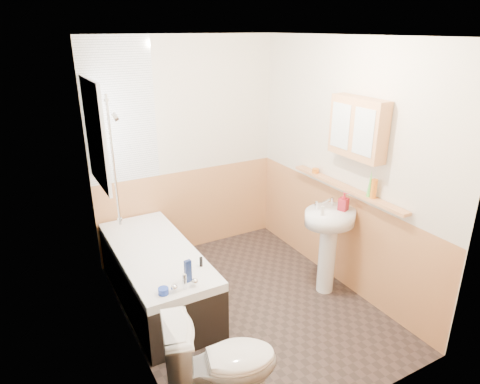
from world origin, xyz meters
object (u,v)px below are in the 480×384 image
Objects in this scene: toilet at (222,365)px; sink at (329,234)px; bathtub at (157,274)px; medicine_cabinet at (358,128)px; pine_shelf at (346,188)px.

toilet is 0.78× the size of sink.
sink is (1.57, -0.67, 0.34)m from bathtub.
medicine_cabinet reaches higher than toilet.
bathtub is 1.48m from toilet.
medicine_cabinet reaches higher than sink.
toilet is 1.81m from sink.
pine_shelf is 0.63m from medicine_cabinet.
bathtub is at bearing 13.88° from toilet.
bathtub is 1.68× the size of sink.
sink is 0.49m from pine_shelf.
toilet is at bearing -154.96° from pine_shelf.
pine_shelf is at bearing 76.08° from medicine_cabinet.
toilet is (-0.03, -1.47, 0.09)m from bathtub.
pine_shelf reaches higher than toilet.
medicine_cabinet is at bearing -103.92° from pine_shelf.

